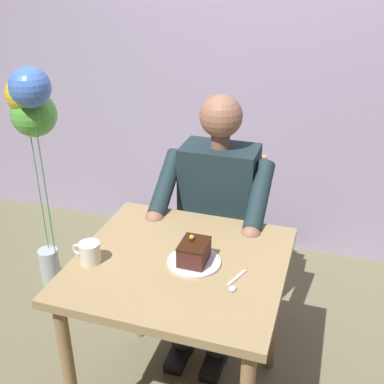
# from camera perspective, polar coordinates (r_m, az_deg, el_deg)

# --- Properties ---
(cafe_rear_panel) EXTENTS (6.40, 0.12, 3.00)m
(cafe_rear_panel) POSITION_cam_1_polar(r_m,az_deg,el_deg) (2.98, 8.41, 20.27)
(cafe_rear_panel) COLOR #A99DC0
(cafe_rear_panel) RESTS_ON ground
(dining_table) EXTENTS (0.81, 0.76, 0.76)m
(dining_table) POSITION_cam_1_polar(r_m,az_deg,el_deg) (1.91, -1.44, -10.95)
(dining_table) COLOR #A28859
(dining_table) RESTS_ON ground
(chair) EXTENTS (0.42, 0.42, 0.91)m
(chair) POSITION_cam_1_polar(r_m,az_deg,el_deg) (2.53, 3.66, -4.64)
(chair) COLOR tan
(chair) RESTS_ON ground
(seated_person) EXTENTS (0.53, 0.58, 1.26)m
(seated_person) POSITION_cam_1_polar(r_m,az_deg,el_deg) (2.31, 2.69, -3.46)
(seated_person) COLOR #1D3036
(seated_person) RESTS_ON ground
(dessert_plate) EXTENTS (0.21, 0.21, 0.01)m
(dessert_plate) POSITION_cam_1_polar(r_m,az_deg,el_deg) (1.83, 0.24, -8.42)
(dessert_plate) COLOR white
(dessert_plate) RESTS_ON dining_table
(cake_slice) EXTENTS (0.10, 0.13, 0.10)m
(cake_slice) POSITION_cam_1_polar(r_m,az_deg,el_deg) (1.80, 0.24, -7.21)
(cake_slice) COLOR #4B2520
(cake_slice) RESTS_ON dessert_plate
(coffee_cup) EXTENTS (0.12, 0.08, 0.08)m
(coffee_cup) POSITION_cam_1_polar(r_m,az_deg,el_deg) (1.86, -12.21, -7.06)
(coffee_cup) COLOR white
(coffee_cup) RESTS_ON dining_table
(dessert_spoon) EXTENTS (0.05, 0.14, 0.01)m
(dessert_spoon) POSITION_cam_1_polar(r_m,az_deg,el_deg) (1.73, 5.14, -10.88)
(dessert_spoon) COLOR silver
(dessert_spoon) RESTS_ON dining_table
(balloon_display) EXTENTS (0.30, 0.32, 1.33)m
(balloon_display) POSITION_cam_1_polar(r_m,az_deg,el_deg) (2.67, -18.61, 8.25)
(balloon_display) COLOR #B2C1C6
(balloon_display) RESTS_ON ground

